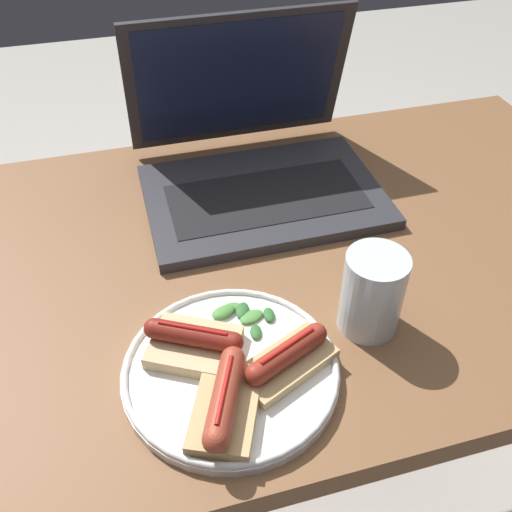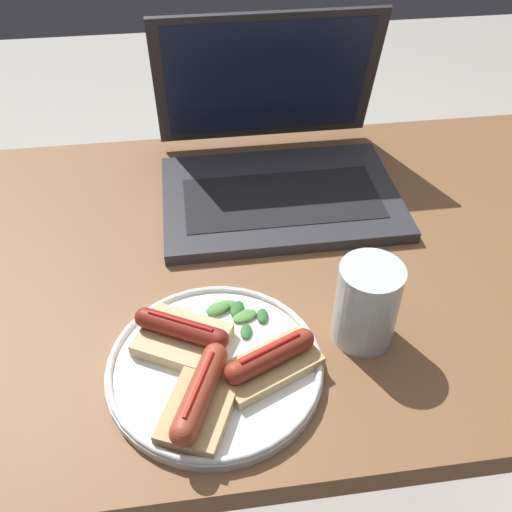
% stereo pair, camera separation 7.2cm
% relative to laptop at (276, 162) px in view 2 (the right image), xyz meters
% --- Properties ---
extents(ground_plane, '(6.00, 6.00, 0.00)m').
position_rel_laptop_xyz_m(ground_plane, '(-0.01, -0.16, -0.82)').
color(ground_plane, '#B7B2A8').
extents(desk, '(1.16, 0.69, 0.78)m').
position_rel_laptop_xyz_m(desk, '(-0.01, -0.16, -0.16)').
color(desk, brown).
rests_on(desk, ground_plane).
extents(laptop, '(0.37, 0.32, 0.25)m').
position_rel_laptop_xyz_m(laptop, '(0.00, 0.00, 0.00)').
color(laptop, '#2D2D33').
rests_on(laptop, desk).
extents(plate, '(0.25, 0.25, 0.02)m').
position_rel_laptop_xyz_m(plate, '(-0.13, -0.36, -0.04)').
color(plate, white).
rests_on(plate, desk).
extents(sausage_toast_left, '(0.12, 0.11, 0.04)m').
position_rel_laptop_xyz_m(sausage_toast_left, '(-0.16, -0.32, -0.02)').
color(sausage_toast_left, '#D6B784').
rests_on(sausage_toast_left, plate).
extents(sausage_toast_middle, '(0.13, 0.10, 0.04)m').
position_rel_laptop_xyz_m(sausage_toast_middle, '(-0.07, -0.38, -0.02)').
color(sausage_toast_middle, tan).
rests_on(sausage_toast_middle, plate).
extents(sausage_toast_right, '(0.10, 0.13, 0.05)m').
position_rel_laptop_xyz_m(sausage_toast_right, '(-0.15, -0.41, -0.01)').
color(sausage_toast_right, tan).
rests_on(sausage_toast_right, plate).
extents(salad_pile, '(0.08, 0.07, 0.01)m').
position_rel_laptop_xyz_m(salad_pile, '(-0.10, -0.29, -0.03)').
color(salad_pile, '#4C8E3D').
rests_on(salad_pile, plate).
extents(drinking_glass, '(0.07, 0.07, 0.11)m').
position_rel_laptop_xyz_m(drinking_glass, '(0.05, -0.33, 0.01)').
color(drinking_glass, silver).
rests_on(drinking_glass, desk).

